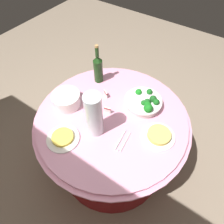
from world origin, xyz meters
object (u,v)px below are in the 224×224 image
Objects in this scene: decorative_fruit_vase at (94,117)px; serving_tongs at (123,142)px; plate_stack at (67,100)px; broccoli_bowl at (144,102)px; label_placard_front at (107,110)px; label_placard_mid at (106,94)px; food_plate_noodles at (159,136)px; food_plate_fried_egg at (63,138)px; wine_bottle at (98,68)px.

serving_tongs is at bearing -172.83° from decorative_fruit_vase.
plate_stack is 0.35m from decorative_fruit_vase.
broccoli_bowl is 0.58m from plate_stack.
label_placard_front is 1.00× the size of label_placard_mid.
decorative_fruit_vase is at bearing 97.27° from label_placard_front.
label_placard_front is at bearing 47.56° from broccoli_bowl.
food_plate_noodles is 4.00× the size of label_placard_mid.
label_placard_front is (-0.30, -0.10, -0.02)m from plate_stack.
decorative_fruit_vase is 0.26m from food_plate_fried_egg.
decorative_fruit_vase reaches higher than label_placard_mid.
wine_bottle is 0.37m from label_placard_front.
plate_stack is 0.95× the size of food_plate_fried_egg.
wine_bottle reaches higher than label_placard_front.
food_plate_fried_egg is (-0.19, 0.25, -0.04)m from plate_stack.
serving_tongs is (-0.53, 0.04, -0.05)m from plate_stack.
label_placard_mid is at bearing -39.44° from serving_tongs.
decorative_fruit_vase is 0.34m from label_placard_mid.
decorative_fruit_vase is 6.18× the size of label_placard_mid.
wine_bottle is 0.99× the size of decorative_fruit_vase.
plate_stack is 0.72m from food_plate_noodles.
broccoli_bowl is 1.67× the size of serving_tongs.
label_placard_mid is (0.13, -0.30, -0.12)m from decorative_fruit_vase.
label_placard_mid is (0.33, -0.27, 0.03)m from serving_tongs.
decorative_fruit_vase is at bearing 27.05° from food_plate_noodles.
decorative_fruit_vase is at bearing -127.66° from food_plate_fried_egg.
broccoli_bowl reaches higher than plate_stack.
food_plate_noodles reaches higher than serving_tongs.
wine_bottle is at bearing -55.76° from decorative_fruit_vase.
wine_bottle is 6.11× the size of label_placard_front.
broccoli_bowl is 0.28m from food_plate_noodles.
broccoli_bowl is 1.27× the size of food_plate_noodles.
plate_stack is at bearing 32.25° from broccoli_bowl.
serving_tongs is 0.76× the size of food_plate_fried_egg.
label_placard_front is at bearing -33.16° from serving_tongs.
label_placard_mid is at bearing -130.70° from plate_stack.
food_plate_fried_egg is 0.48m from label_placard_mid.
wine_bottle is at bearing -76.17° from food_plate_fried_egg.
wine_bottle is at bearing -96.32° from plate_stack.
broccoli_bowl is at bearing -118.61° from food_plate_fried_egg.
decorative_fruit_vase is at bearing 167.90° from plate_stack.
plate_stack is at bearing -53.18° from food_plate_fried_egg.
wine_bottle is (-0.04, -0.35, 0.08)m from plate_stack.
serving_tongs is at bearing 141.16° from wine_bottle.
wine_bottle is at bearing -37.56° from label_placard_mid.
label_placard_mid reaches higher than food_plate_fried_egg.
broccoli_bowl reaches higher than serving_tongs.
broccoli_bowl is 1.27× the size of food_plate_fried_egg.
decorative_fruit_vase is 2.02× the size of serving_tongs.
broccoli_bowl is at bearing 174.88° from wine_bottle.
decorative_fruit_vase is 6.18× the size of label_placard_front.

